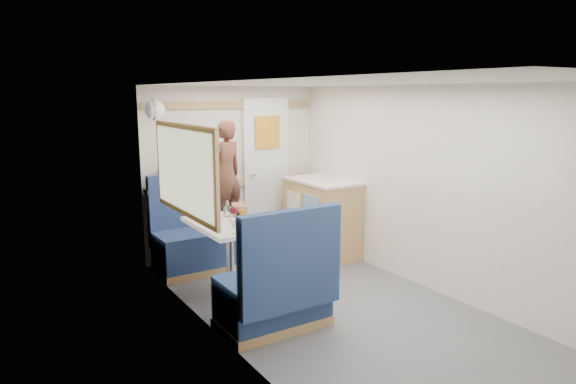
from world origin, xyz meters
TOP-DOWN VIEW (x-y plane):
  - floor at (0.00, 0.00)m, footprint 4.50×4.50m
  - ceiling at (0.00, 0.00)m, footprint 4.50×4.50m
  - wall_back at (0.00, 2.25)m, footprint 2.20×0.02m
  - wall_left at (-1.10, 0.00)m, footprint 0.02×4.50m
  - wall_right at (1.10, 0.00)m, footprint 0.02×4.50m
  - oak_trim_low at (0.00, 2.23)m, footprint 2.15×0.02m
  - oak_trim_high at (0.00, 2.23)m, footprint 2.15×0.02m
  - side_window at (-1.08, 1.00)m, footprint 0.04×1.30m
  - rear_door at (0.45, 2.22)m, footprint 0.62×0.12m
  - dinette_table at (-0.65, 1.00)m, footprint 0.62×0.92m
  - bench_far at (-0.65, 1.86)m, footprint 0.90×0.59m
  - bench_near at (-0.65, 0.14)m, footprint 0.90×0.59m
  - ledge at (-0.65, 2.12)m, footprint 0.90×0.14m
  - dome_light at (-1.04, 1.85)m, footprint 0.20×0.20m
  - galley_counter at (0.82, 1.55)m, footprint 0.57×0.92m
  - person at (-0.27, 1.86)m, footprint 0.49×0.38m
  - duffel_bag at (-0.66, 2.12)m, footprint 0.47×0.26m
  - tray at (-0.49, 0.88)m, footprint 0.32×0.40m
  - orange_fruit at (-0.54, 0.81)m, footprint 0.07×0.07m
  - cheese_block at (-0.56, 0.75)m, footprint 0.12×0.08m
  - wine_glass at (-0.64, 0.93)m, footprint 0.08×0.08m
  - tumbler_left at (-0.78, 0.62)m, footprint 0.07×0.07m
  - tumbler_mid at (-0.72, 1.15)m, footprint 0.07×0.07m
  - tumbler_right at (-0.57, 1.22)m, footprint 0.06×0.06m
  - beer_glass at (-0.50, 1.01)m, footprint 0.07×0.07m
  - pepper_grinder at (-0.54, 1.03)m, footprint 0.03×0.03m
  - bread_loaf at (-0.43, 1.24)m, footprint 0.21×0.28m

SIDE VIEW (x-z plane):
  - floor at x=0.00m, z-range 0.00..0.00m
  - bench_far at x=-0.65m, z-range -0.22..0.83m
  - bench_near at x=-0.65m, z-range -0.22..0.83m
  - galley_counter at x=0.82m, z-range 0.01..0.93m
  - dinette_table at x=-0.65m, z-range 0.21..0.93m
  - tray at x=-0.49m, z-range 0.72..0.74m
  - cheese_block at x=-0.56m, z-range 0.74..0.78m
  - pepper_grinder at x=-0.54m, z-range 0.72..0.81m
  - bread_loaf at x=-0.43m, z-range 0.72..0.82m
  - beer_glass at x=-0.50m, z-range 0.72..0.82m
  - tumbler_right at x=-0.57m, z-range 0.72..0.82m
  - orange_fruit at x=-0.54m, z-range 0.74..0.81m
  - tumbler_left at x=-0.78m, z-range 0.72..0.83m
  - tumbler_mid at x=-0.72m, z-range 0.72..0.83m
  - wine_glass at x=-0.64m, z-range 0.76..0.93m
  - oak_trim_low at x=0.00m, z-range 0.81..0.89m
  - ledge at x=-0.65m, z-range 0.86..0.90m
  - rear_door at x=0.45m, z-range 0.04..1.90m
  - wall_back at x=0.00m, z-range 0.00..2.00m
  - wall_left at x=-1.10m, z-range 0.00..2.00m
  - wall_right at x=1.10m, z-range 0.00..2.00m
  - duffel_bag at x=-0.66m, z-range 0.90..1.12m
  - person at x=-0.27m, z-range 0.45..1.63m
  - side_window at x=-1.08m, z-range 0.89..1.61m
  - dome_light at x=-1.04m, z-range 1.65..1.85m
  - oak_trim_high at x=0.00m, z-range 1.74..1.82m
  - ceiling at x=0.00m, z-range 2.00..2.00m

